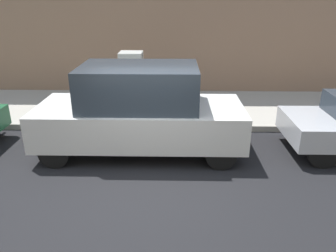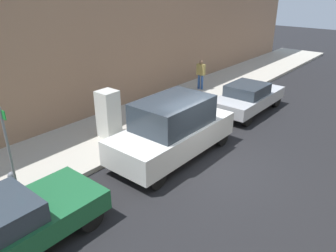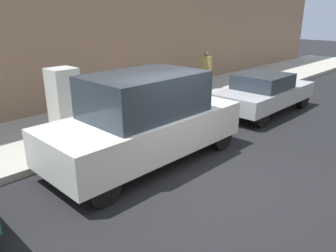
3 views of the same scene
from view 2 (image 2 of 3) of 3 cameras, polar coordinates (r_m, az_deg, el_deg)
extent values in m
plane|color=black|center=(11.37, 7.41, -6.80)|extent=(80.00, 80.00, 0.00)
cube|color=#B2ADA0|center=(13.96, -8.38, -0.42)|extent=(3.72, 44.00, 0.17)
cube|color=#937056|center=(14.99, -16.30, 15.05)|extent=(1.56, 39.60, 7.42)
cube|color=silver|center=(12.82, -10.33, 2.09)|extent=(0.70, 0.71, 1.84)
cube|color=black|center=(13.03, -9.14, 2.54)|extent=(0.01, 0.01, 1.75)
cube|color=yellow|center=(13.06, -9.42, 3.06)|extent=(0.16, 0.01, 0.22)
cube|color=red|center=(12.83, -9.31, 5.00)|extent=(0.63, 0.01, 0.05)
cube|color=red|center=(13.17, -9.04, 1.05)|extent=(0.63, 0.01, 0.05)
cylinder|color=#47443F|center=(14.16, -5.06, 0.54)|extent=(0.70, 0.70, 0.02)
cylinder|color=slate|center=(9.66, -25.81, -4.61)|extent=(0.07, 0.07, 2.73)
cube|color=#198C33|center=(9.22, -26.97, 1.84)|extent=(0.36, 0.02, 0.24)
cylinder|color=slate|center=(10.22, -25.24, -9.52)|extent=(0.22, 0.22, 0.70)
sphere|color=slate|center=(10.03, -25.61, -7.73)|extent=(0.20, 0.20, 0.20)
cylinder|color=#2D5193|center=(18.83, 5.39, 7.72)|extent=(0.14, 0.14, 0.81)
cylinder|color=#2D5193|center=(18.71, 5.93, 7.60)|extent=(0.14, 0.14, 0.81)
cube|color=#A8934C|center=(18.59, 5.75, 9.77)|extent=(0.47, 0.22, 0.61)
sphere|color=#8C664C|center=(18.49, 5.80, 11.01)|extent=(0.22, 0.22, 0.22)
cube|color=#1E6038|center=(8.51, -26.88, -16.24)|extent=(1.86, 4.75, 0.55)
cylinder|color=black|center=(9.83, -19.21, -11.01)|extent=(0.22, 0.70, 0.70)
cylinder|color=black|center=(8.71, -13.38, -15.22)|extent=(0.22, 0.70, 0.70)
cube|color=silver|center=(11.50, 0.86, -1.86)|extent=(2.02, 4.92, 0.85)
cube|color=#2D3842|center=(11.14, 0.89, 2.32)|extent=(1.78, 2.71, 0.95)
cylinder|color=black|center=(13.51, 2.91, 0.18)|extent=(0.22, 0.69, 0.69)
cylinder|color=black|center=(12.64, 9.31, -1.86)|extent=(0.22, 0.69, 0.69)
cylinder|color=black|center=(11.06, -8.88, -5.78)|extent=(0.22, 0.69, 0.69)
cylinder|color=black|center=(9.97, -1.98, -9.04)|extent=(0.22, 0.69, 0.69)
cube|color=silver|center=(16.11, 13.83, 4.58)|extent=(1.78, 4.35, 0.55)
cube|color=#2D3842|center=(15.76, 13.66, 6.19)|extent=(1.57, 1.83, 0.50)
cylinder|color=black|center=(17.85, 13.84, 5.51)|extent=(0.22, 0.73, 0.73)
cylinder|color=black|center=(17.28, 18.34, 4.39)|extent=(0.22, 0.73, 0.73)
cylinder|color=black|center=(15.24, 8.53, 2.82)|extent=(0.22, 0.73, 0.73)
cylinder|color=black|center=(14.57, 13.62, 1.40)|extent=(0.22, 0.73, 0.73)
camera|label=1|loc=(9.22, 44.23, 3.65)|focal=35.00mm
camera|label=3|loc=(4.09, 18.48, -11.86)|focal=35.00mm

